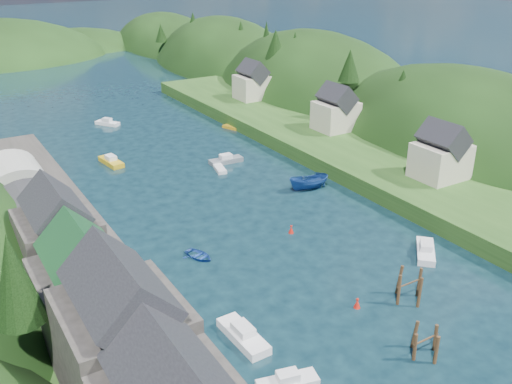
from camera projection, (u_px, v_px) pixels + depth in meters
ground at (185, 168)px, 91.69m from camera, size 600.00×600.00×0.00m
hillside_right at (314, 130)px, 135.74m from camera, size 36.00×245.56×48.00m
far_hills at (35, 85)px, 193.55m from camera, size 103.00×68.00×44.00m
hill_trees at (148, 81)px, 99.59m from camera, size 92.05×149.19×12.57m
quay_left at (92, 298)px, 56.34m from camera, size 12.00×110.00×2.00m
terrace_left_grass at (17, 318)px, 52.88m from camera, size 12.00×110.00×2.50m
quayside_buildings at (110, 326)px, 42.31m from camera, size 8.00×35.84×12.90m
boat_sheds at (24, 196)px, 68.53m from camera, size 7.00×21.00×7.50m
terrace_right at (346, 152)px, 95.36m from camera, size 16.00×120.00×2.40m
right_bank_cottages at (330, 111)px, 101.46m from camera, size 9.00×59.24×8.41m
piling_cluster_near at (425, 345)px, 49.56m from camera, size 3.01×2.83×3.37m
piling_cluster_far at (409, 288)px, 57.22m from camera, size 3.37×3.13×3.90m
channel_buoy_near at (357, 303)px, 56.34m from camera, size 0.70×0.70×1.10m
channel_buoy_far at (291, 229)px, 70.96m from camera, size 0.70×0.70×1.10m
moored_boats at (262, 237)px, 68.63m from camera, size 36.54×97.61×2.44m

